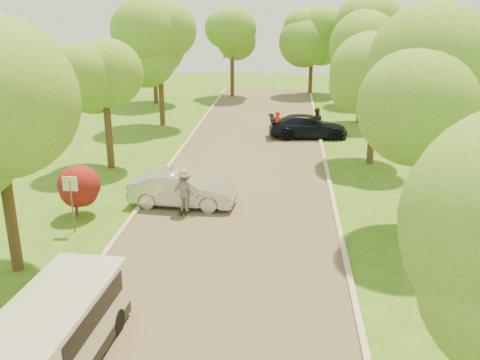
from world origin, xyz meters
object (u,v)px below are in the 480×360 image
(street_sign, at_px, (71,192))
(person_olive, at_px, (316,122))
(skateboarder, at_px, (185,190))
(person_striped, at_px, (277,125))
(longboard, at_px, (186,211))
(silver_sedan, at_px, (182,189))
(dark_sedan, at_px, (308,126))
(minivan, at_px, (56,332))

(street_sign, distance_m, person_olive, 18.49)
(skateboarder, height_order, person_striped, skateboarder)
(skateboarder, height_order, person_olive, skateboarder)
(street_sign, distance_m, longboard, 4.61)
(person_striped, bearing_deg, skateboarder, 56.77)
(street_sign, height_order, silver_sedan, street_sign)
(dark_sedan, xyz_separation_m, skateboarder, (-5.32, -13.15, 0.27))
(minivan, height_order, silver_sedan, minivan)
(silver_sedan, bearing_deg, street_sign, 135.11)
(dark_sedan, xyz_separation_m, person_striped, (-1.95, -0.63, 0.17))
(street_sign, height_order, minivan, street_sign)
(street_sign, distance_m, silver_sedan, 4.71)
(longboard, distance_m, person_striped, 12.98)
(minivan, relative_size, person_olive, 2.66)
(longboard, bearing_deg, person_olive, -95.44)
(street_sign, relative_size, dark_sedan, 0.44)
(street_sign, bearing_deg, silver_sedan, 40.96)
(minivan, bearing_deg, dark_sedan, 77.40)
(dark_sedan, bearing_deg, silver_sedan, 149.86)
(minivan, height_order, person_striped, minivan)
(longboard, height_order, skateboarder, skateboarder)
(dark_sedan, relative_size, person_striped, 2.77)
(street_sign, xyz_separation_m, minivan, (2.60, -7.54, -0.62))
(longboard, xyz_separation_m, person_olive, (5.82, 13.59, 0.82))
(minivan, height_order, skateboarder, skateboarder)
(silver_sedan, relative_size, person_olive, 2.41)
(silver_sedan, relative_size, person_striped, 2.50)
(silver_sedan, distance_m, person_striped, 12.24)
(street_sign, relative_size, skateboarder, 1.25)
(street_sign, xyz_separation_m, skateboarder, (3.78, 2.21, -0.58))
(minivan, xyz_separation_m, longboard, (1.17, 9.75, -0.84))
(street_sign, relative_size, longboard, 2.35)
(minivan, xyz_separation_m, dark_sedan, (6.50, 22.90, -0.23))
(minivan, bearing_deg, street_sign, 112.27)
(street_sign, relative_size, person_olive, 1.18)
(street_sign, relative_size, minivan, 0.44)
(minivan, relative_size, longboard, 5.28)
(silver_sedan, relative_size, skateboarder, 2.54)
(longboard, relative_size, person_striped, 0.52)
(silver_sedan, height_order, dark_sedan, silver_sedan)
(silver_sedan, xyz_separation_m, dark_sedan, (5.60, 12.31, -0.02))
(longboard, distance_m, skateboarder, 0.89)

